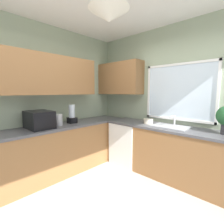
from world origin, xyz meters
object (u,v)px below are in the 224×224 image
bowl (148,121)px  blender_appliance (72,115)px  kettle (59,120)px  dishwasher (129,143)px  microwave (39,120)px  sink_assembly (171,126)px

bowl → blender_appliance: 1.48m
kettle → bowl: size_ratio=1.16×
kettle → blender_appliance: (-0.02, 0.29, 0.06)m
kettle → blender_appliance: blender_appliance is taller
dishwasher → kettle: size_ratio=4.14×
microwave → sink_assembly: size_ratio=0.80×
sink_assembly → blender_appliance: blender_appliance is taller
bowl → blender_appliance: (-1.10, -0.98, 0.12)m
sink_assembly → blender_appliance: bearing=-147.3°
dishwasher → microwave: microwave is taller
sink_assembly → bowl: sink_assembly is taller
kettle → sink_assembly: (1.52, 1.27, -0.09)m
microwave → kettle: microwave is taller
dishwasher → kettle: kettle is taller
dishwasher → microwave: size_ratio=1.78×
bowl → microwave: bearing=-124.3°
microwave → dishwasher: bearing=67.3°
microwave → blender_appliance: size_ratio=1.33×
bowl → blender_appliance: blender_appliance is taller
sink_assembly → bowl: size_ratio=3.36×
sink_assembly → kettle: bearing=-140.0°
sink_assembly → bowl: 0.44m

